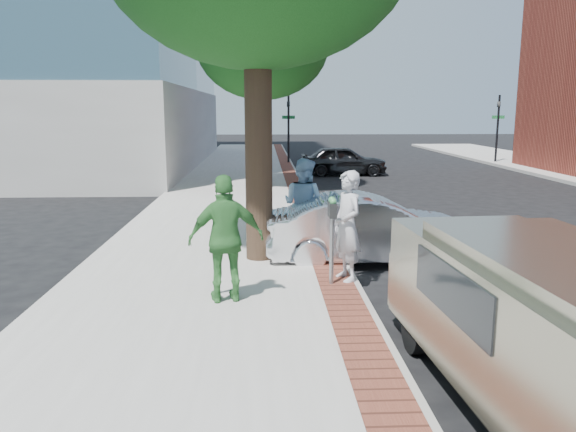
{
  "coord_description": "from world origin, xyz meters",
  "views": [
    {
      "loc": [
        -0.53,
        -8.86,
        3.04
      ],
      "look_at": [
        -0.09,
        0.77,
        1.2
      ],
      "focal_mm": 35.0,
      "sensor_mm": 36.0,
      "label": 1
    }
  ],
  "objects": [
    {
      "name": "person_gray",
      "position": [
        0.9,
        0.37,
        1.09
      ],
      "size": [
        0.65,
        0.8,
        1.88
      ],
      "primitive_type": "imported",
      "rotation": [
        0.0,
        0.0,
        -1.24
      ],
      "color": "#B8B7BD",
      "rests_on": "sidewalk"
    },
    {
      "name": "van",
      "position": [
        2.25,
        -3.52,
        0.95
      ],
      "size": [
        2.08,
        4.82,
        1.74
      ],
      "rotation": [
        0.0,
        0.0,
        0.06
      ],
      "color": "gray",
      "rests_on": "ground"
    },
    {
      "name": "sedan_silver",
      "position": [
        1.6,
        1.99,
        0.69
      ],
      "size": [
        4.17,
        1.48,
        1.37
      ],
      "primitive_type": "imported",
      "rotation": [
        0.0,
        0.0,
        1.58
      ],
      "color": "silver",
      "rests_on": "ground"
    },
    {
      "name": "signal_far",
      "position": [
        12.5,
        22.0,
        2.25
      ],
      "size": [
        0.7,
        0.15,
        3.8
      ],
      "color": "black",
      "rests_on": "ground"
    },
    {
      "name": "brick_strip",
      "position": [
        0.7,
        8.0,
        0.15
      ],
      "size": [
        0.6,
        60.0,
        0.01
      ],
      "primitive_type": "cube",
      "color": "brown",
      "rests_on": "sidewalk"
    },
    {
      "name": "sidewalk",
      "position": [
        -1.5,
        8.0,
        0.07
      ],
      "size": [
        5.0,
        60.0,
        0.15
      ],
      "primitive_type": "cube",
      "color": "#9E9991",
      "rests_on": "ground"
    },
    {
      "name": "curb",
      "position": [
        1.05,
        8.0,
        0.07
      ],
      "size": [
        0.1,
        60.0,
        0.15
      ],
      "primitive_type": "cube",
      "color": "gray",
      "rests_on": "ground"
    },
    {
      "name": "tree_far",
      "position": [
        -0.5,
        12.0,
        5.3
      ],
      "size": [
        4.8,
        4.8,
        7.14
      ],
      "color": "black",
      "rests_on": "sidewalk"
    },
    {
      "name": "signal_near",
      "position": [
        0.9,
        22.0,
        2.25
      ],
      "size": [
        0.7,
        0.15,
        3.8
      ],
      "color": "black",
      "rests_on": "ground"
    },
    {
      "name": "bg_car",
      "position": [
        3.24,
        17.15,
        0.69
      ],
      "size": [
        4.07,
        1.75,
        1.37
      ],
      "primitive_type": "imported",
      "rotation": [
        0.0,
        0.0,
        1.54
      ],
      "color": "black",
      "rests_on": "ground"
    },
    {
      "name": "person_officer",
      "position": [
        0.31,
        2.55,
        1.1
      ],
      "size": [
        1.17,
        1.12,
        1.9
      ],
      "primitive_type": "imported",
      "rotation": [
        0.0,
        0.0,
        2.53
      ],
      "color": "#8DB5DA",
      "rests_on": "sidewalk"
    },
    {
      "name": "ground",
      "position": [
        0.0,
        0.0,
        0.0
      ],
      "size": [
        120.0,
        120.0,
        0.0
      ],
      "primitive_type": "plane",
      "color": "black",
      "rests_on": "ground"
    },
    {
      "name": "office_base",
      "position": [
        -13.0,
        22.0,
        2.0
      ],
      "size": [
        18.2,
        22.2,
        4.0
      ],
      "primitive_type": "cube",
      "color": "gray",
      "rests_on": "ground"
    },
    {
      "name": "person_green",
      "position": [
        -1.08,
        -0.6,
        1.12
      ],
      "size": [
        1.21,
        0.68,
        1.94
      ],
      "primitive_type": "imported",
      "rotation": [
        0.0,
        0.0,
        3.34
      ],
      "color": "#397D39",
      "rests_on": "sidewalk"
    },
    {
      "name": "parking_meter",
      "position": [
        0.61,
        0.13,
        1.21
      ],
      "size": [
        0.12,
        0.32,
        1.47
      ],
      "color": "gray",
      "rests_on": "sidewalk"
    }
  ]
}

